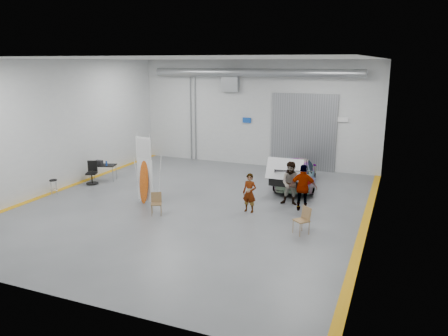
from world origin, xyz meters
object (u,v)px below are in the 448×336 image
at_px(person_b, 292,183).
at_px(folding_chair_far, 301,226).
at_px(person_c, 303,188).
at_px(office_chair, 93,174).
at_px(person_a, 250,193).
at_px(work_table, 102,165).
at_px(sedan_car, 296,172).
at_px(shop_stool, 54,187).
at_px(surfboard_display, 145,176).
at_px(folding_chair_near, 157,208).

height_order(person_b, folding_chair_far, person_b).
bearing_deg(person_b, person_c, -44.34).
relative_size(person_c, folding_chair_far, 1.97).
relative_size(person_b, office_chair, 1.67).
relative_size(person_a, office_chair, 1.42).
relative_size(folding_chair_far, office_chair, 0.87).
xyz_separation_m(work_table, office_chair, (-0.01, -0.72, -0.32)).
height_order(sedan_car, person_a, person_a).
relative_size(shop_stool, office_chair, 0.63).
distance_m(person_c, surfboard_display, 6.56).
bearing_deg(person_b, surfboard_display, -163.96).
bearing_deg(sedan_car, folding_chair_far, 95.11).
relative_size(surfboard_display, shop_stool, 4.33).
bearing_deg(folding_chair_near, sedan_car, 28.22).
bearing_deg(work_table, folding_chair_far, -16.25).
bearing_deg(folding_chair_near, shop_stool, 146.15).
relative_size(sedan_car, office_chair, 4.26).
bearing_deg(person_a, office_chair, 179.68).
distance_m(person_a, person_c, 2.18).
bearing_deg(folding_chair_near, folding_chair_far, -26.19).
relative_size(person_b, person_c, 0.98).
bearing_deg(work_table, sedan_car, 16.75).
xyz_separation_m(sedan_car, shop_stool, (-9.80, -5.66, -0.34)).
height_order(folding_chair_near, work_table, work_table).
bearing_deg(office_chair, work_table, 66.05).
xyz_separation_m(surfboard_display, shop_stool, (-4.56, -0.50, -0.88)).
height_order(person_c, office_chair, person_c).
distance_m(person_c, shop_stool, 11.13).
relative_size(person_a, folding_chair_far, 1.64).
bearing_deg(person_b, person_a, -136.20).
relative_size(surfboard_display, work_table, 2.13).
relative_size(sedan_car, person_b, 2.55).
distance_m(person_c, folding_chair_near, 5.91).
xyz_separation_m(folding_chair_far, office_chair, (-10.94, 2.47, 0.19)).
distance_m(person_c, folding_chair_far, 2.63).
height_order(sedan_car, work_table, sedan_car).
height_order(work_table, office_chair, office_chair).
distance_m(surfboard_display, folding_chair_far, 6.96).
bearing_deg(office_chair, person_b, -19.76).
xyz_separation_m(folding_chair_near, folding_chair_far, (5.71, 0.22, 0.03)).
bearing_deg(sedan_car, surfboard_display, 34.63).
bearing_deg(work_table, surfboard_display, -30.02).
bearing_deg(folding_chair_near, work_table, 118.52).
relative_size(person_b, surfboard_display, 0.62).
bearing_deg(work_table, folding_chair_near, -33.10).
distance_m(sedan_car, person_a, 4.57).
height_order(person_b, office_chair, person_b).
bearing_deg(folding_chair_far, shop_stool, -141.76).
xyz_separation_m(person_c, work_table, (-10.42, 0.69, -0.14)).
bearing_deg(office_chair, person_a, -29.36).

